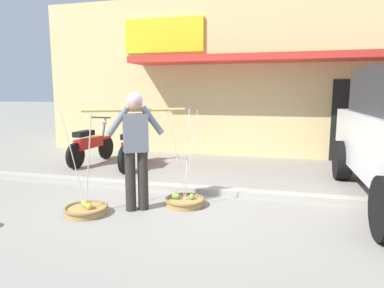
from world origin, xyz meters
TOP-DOWN VIEW (x-y plane):
  - ground_plane at (0.00, 0.00)m, footprint 90.00×90.00m
  - sidewalk_curb at (0.00, 0.70)m, footprint 20.00×0.24m
  - fruit_vendor at (-0.33, -0.37)m, footprint 1.26×0.76m
  - fruit_basket_left_side at (0.28, -0.01)m, footprint 0.61×0.61m
  - fruit_basket_right_side at (-0.95, -0.73)m, footprint 0.61×0.61m
  - motorcycle_nearest_shop at (-2.73, 2.36)m, footprint 0.54×1.82m
  - motorcycle_second_in_row at (-1.57, 2.26)m, footprint 0.54×1.82m
  - storefront_building at (1.41, 6.74)m, footprint 13.00×6.00m

SIDE VIEW (x-z plane):
  - ground_plane at x=0.00m, z-range 0.00..0.00m
  - sidewalk_curb at x=0.00m, z-range 0.00..0.10m
  - fruit_basket_left_side at x=0.28m, z-range -0.65..0.80m
  - fruit_basket_right_side at x=-0.95m, z-range -0.65..0.80m
  - motorcycle_nearest_shop at x=-2.73m, z-range -0.09..1.00m
  - motorcycle_second_in_row at x=-1.57m, z-range -0.09..1.00m
  - fruit_vendor at x=-0.33m, z-range 0.13..1.82m
  - storefront_building at x=1.41m, z-range 0.00..4.20m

